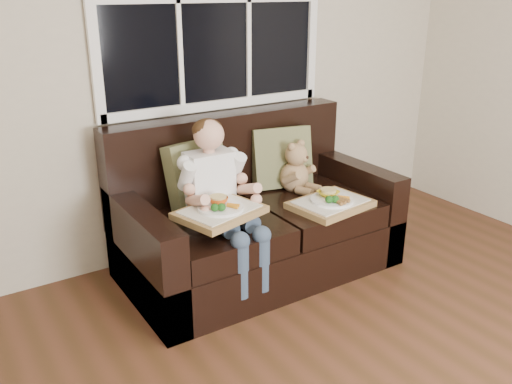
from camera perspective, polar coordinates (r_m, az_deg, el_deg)
window_back at (r=3.59m, az=-4.51°, el=19.49°), size 1.62×0.04×1.37m
loveseat at (r=3.49m, az=-0.25°, el=-3.20°), size 1.70×0.92×0.96m
pillow_left at (r=3.34m, az=-6.23°, el=1.93°), size 0.44×0.28×0.42m
pillow_right at (r=3.66m, az=2.70°, el=3.65°), size 0.43×0.27×0.41m
child at (r=3.11m, az=-4.02°, el=0.51°), size 0.39×0.60×0.89m
teddy_bear at (r=3.59m, az=4.19°, el=2.28°), size 0.25×0.29×0.35m
tray_left at (r=2.98m, az=-3.83°, el=-1.96°), size 0.52×0.45×0.10m
tray_right at (r=3.37m, az=7.86°, el=-1.11°), size 0.51×0.41×0.11m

